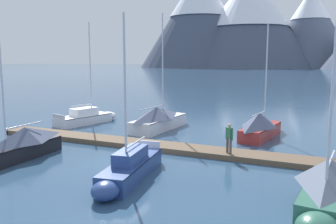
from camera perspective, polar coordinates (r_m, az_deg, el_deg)
name	(u,v)px	position (r m, az deg, el deg)	size (l,w,h in m)	color
ground_plane	(120,165)	(18.87, -7.69, -8.48)	(700.00, 700.00, 0.00)	#2D4C6B
mountain_west_summit	(200,16)	(254.25, 5.12, 15.17)	(82.08, 82.08, 66.66)	#424C60
mountain_central_massif	(249,17)	(250.08, 12.86, 14.69)	(89.02, 89.02, 62.29)	#424C60
mountain_shoulder_ridge	(310,26)	(259.38, 21.87, 12.67)	(60.98, 60.98, 52.25)	#4C566B
dock	(155,146)	(22.19, -2.16, -5.44)	(23.67, 1.97, 0.30)	brown
sailboat_nearest_berth	(87,117)	(31.41, -12.84, -0.79)	(3.01, 6.30, 8.60)	silver
sailboat_second_berth	(16,146)	(21.14, -23.25, -4.99)	(1.79, 6.59, 8.40)	black
sailboat_mid_dock_port	(160,118)	(27.91, -1.37, -1.03)	(2.43, 7.06, 9.01)	white
sailboat_mid_dock_starboard	(129,168)	(16.46, -6.30, -8.96)	(2.19, 6.25, 7.44)	navy
sailboat_far_berth	(261,125)	(25.92, 14.76, -2.07)	(2.30, 6.27, 7.94)	#B2332D
sailboat_outer_slip	(327,189)	(14.11, 24.30, -11.25)	(2.11, 5.89, 7.41)	#336B56
person_on_dock	(229,136)	(19.90, 9.83, -3.88)	(0.51, 0.39, 1.69)	brown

